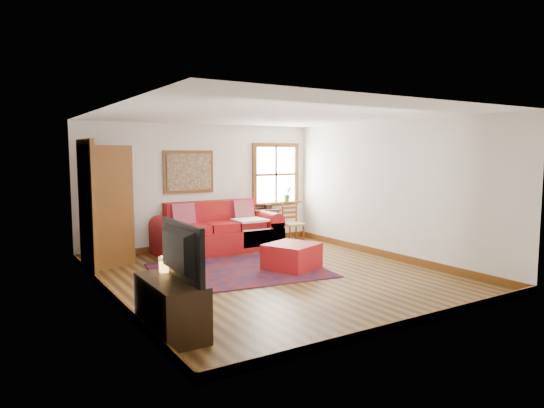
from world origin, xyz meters
TOP-DOWN VIEW (x-y plane):
  - ground at (0.00, 0.00)m, footprint 5.50×5.50m
  - room_envelope at (0.00, 0.02)m, footprint 5.04×5.54m
  - window at (1.78, 2.70)m, footprint 1.18×0.20m
  - doorway at (-2.21, 1.78)m, footprint 0.89×1.08m
  - framed_artwork at (-0.30, 2.71)m, footprint 1.05×0.07m
  - persian_rug at (-0.33, 0.58)m, footprint 2.94×2.48m
  - red_leather_sofa at (0.10, 2.27)m, footprint 2.46×1.02m
  - red_ottoman at (0.47, 0.21)m, footprint 0.97×0.97m
  - side_table at (1.31, 2.52)m, footprint 0.60×0.45m
  - ladder_back_chair at (1.80, 2.15)m, footprint 0.42×0.41m
  - media_cabinet at (-2.24, -1.50)m, footprint 0.48×1.07m
  - television at (-2.22, -1.52)m, footprint 0.14×1.06m
  - candle_hurricane at (-2.19, -1.15)m, footprint 0.12×0.12m

SIDE VIEW (x-z plane):
  - ground at x=0.00m, z-range 0.00..0.00m
  - persian_rug at x=-0.33m, z-range 0.00..0.02m
  - red_ottoman at x=0.47m, z-range 0.00..0.43m
  - media_cabinet at x=-2.24m, z-range 0.00..0.59m
  - red_leather_sofa at x=0.10m, z-range -0.16..0.80m
  - ladder_back_chair at x=1.80m, z-range 0.03..0.87m
  - side_table at x=1.31m, z-range 0.24..0.96m
  - candle_hurricane at x=-2.19m, z-range 0.58..0.76m
  - television at x=-2.22m, z-range 0.59..1.20m
  - doorway at x=-2.21m, z-range 0.00..2.14m
  - window at x=1.78m, z-range 0.62..2.00m
  - framed_artwork at x=-0.30m, z-range 1.13..1.98m
  - room_envelope at x=0.00m, z-range 0.39..2.91m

